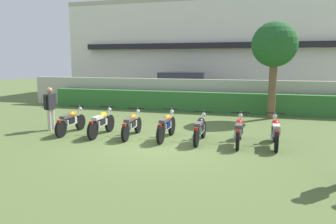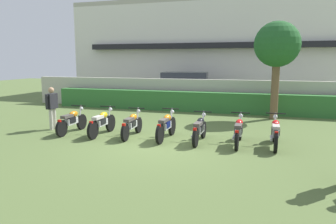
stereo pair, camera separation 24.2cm
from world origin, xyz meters
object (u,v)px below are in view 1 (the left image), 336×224
tree_near_inspector (275,46)px  inspector_person (50,105)px  motorcycle_in_row_0 (71,121)px  motorcycle_in_row_1 (101,123)px  motorcycle_in_row_3 (166,126)px  motorcycle_in_row_5 (239,130)px  motorcycle_in_row_6 (275,132)px  motorcycle_in_row_4 (200,129)px  parked_car (184,88)px  motorcycle_in_row_2 (132,124)px

tree_near_inspector → inspector_person: (-8.04, -4.81, -2.27)m
motorcycle_in_row_0 → motorcycle_in_row_1: (1.20, 0.01, 0.01)m
motorcycle_in_row_3 → motorcycle_in_row_5: motorcycle_in_row_3 is taller
motorcycle_in_row_3 → motorcycle_in_row_5: 2.36m
motorcycle_in_row_5 → motorcycle_in_row_6: 1.08m
tree_near_inspector → motorcycle_in_row_5: bearing=-102.5°
motorcycle_in_row_3 → motorcycle_in_row_4: motorcycle_in_row_3 is taller
parked_car → motorcycle_in_row_4: 9.50m
motorcycle_in_row_6 → inspector_person: inspector_person is taller
tree_near_inspector → motorcycle_in_row_2: tree_near_inspector is taller
parked_car → motorcycle_in_row_4: size_ratio=2.64×
motorcycle_in_row_3 → inspector_person: 4.59m
motorcycle_in_row_1 → motorcycle_in_row_4: bearing=-89.9°
parked_car → motorcycle_in_row_2: 9.07m
motorcycle_in_row_4 → motorcycle_in_row_6: 2.30m
tree_near_inspector → motorcycle_in_row_0: size_ratio=2.32×
motorcycle_in_row_3 → motorcycle_in_row_6: (3.43, 0.04, -0.00)m
parked_car → inspector_person: bearing=-116.0°
motorcycle_in_row_0 → inspector_person: bearing=73.1°
parked_car → tree_near_inspector: tree_near_inspector is taller
parked_car → tree_near_inspector: 6.79m
motorcycle_in_row_0 → tree_near_inspector: bearing=-53.9°
tree_near_inspector → motorcycle_in_row_6: size_ratio=2.24×
parked_car → tree_near_inspector: bearing=-45.9°
parked_car → motorcycle_in_row_0: bearing=-109.4°
motorcycle_in_row_4 → motorcycle_in_row_6: bearing=-86.4°
motorcycle_in_row_2 → motorcycle_in_row_4: motorcycle_in_row_4 is taller
motorcycle_in_row_3 → inspector_person: bearing=88.1°
motorcycle_in_row_2 → motorcycle_in_row_5: 3.58m
tree_near_inspector → inspector_person: bearing=-149.1°
motorcycle_in_row_1 → tree_near_inspector: bearing=-48.8°
motorcycle_in_row_1 → motorcycle_in_row_6: motorcycle_in_row_6 is taller
motorcycle_in_row_1 → motorcycle_in_row_4: motorcycle_in_row_1 is taller
tree_near_inspector → motorcycle_in_row_3: 6.69m
tree_near_inspector → inspector_person: size_ratio=2.66×
tree_near_inspector → inspector_person: 9.64m
motorcycle_in_row_2 → inspector_person: inspector_person is taller
motorcycle_in_row_2 → motorcycle_in_row_3: size_ratio=0.96×
motorcycle_in_row_3 → motorcycle_in_row_6: motorcycle_in_row_3 is taller
tree_near_inspector → motorcycle_in_row_2: bearing=-133.1°
parked_car → motorcycle_in_row_3: 9.17m
motorcycle_in_row_6 → tree_near_inspector: bearing=-0.9°
motorcycle_in_row_0 → motorcycle_in_row_4: size_ratio=1.04×
motorcycle_in_row_0 → motorcycle_in_row_2: motorcycle_in_row_0 is taller
parked_car → tree_near_inspector: (4.96, -4.03, 2.28)m
inspector_person → parked_car: bearing=70.8°
parked_car → motorcycle_in_row_1: size_ratio=2.47×
motorcycle_in_row_2 → motorcycle_in_row_5: bearing=-93.0°
motorcycle_in_row_4 → motorcycle_in_row_2: bearing=88.9°
parked_car → motorcycle_in_row_0: (-2.04, -9.15, -0.49)m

